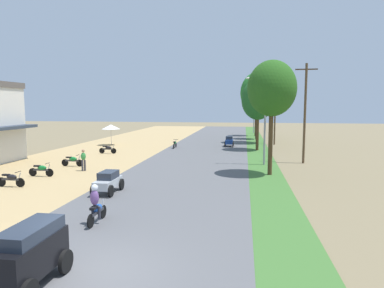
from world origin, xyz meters
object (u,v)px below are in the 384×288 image
Objects in this scene: pedestrian_on_shoulder at (83,159)px; motorbike_ahead_second at (175,144)px; parked_motorbike_second at (41,169)px; median_tree_second at (258,100)px; motorbike_foreground_rider at (96,205)px; car_van_black at (30,253)px; utility_pole_far at (275,103)px; median_tree_nearest at (272,89)px; streetlamp_mid at (254,107)px; vendor_umbrella at (111,127)px; median_tree_third at (258,93)px; car_hatchback_blue at (229,141)px; parked_motorbike_nearest at (11,179)px; parked_motorbike_fourth at (108,149)px; median_tree_fifth at (256,87)px; parked_motorbike_third at (72,160)px; streetlamp_near at (265,113)px; median_tree_fourth at (257,102)px; car_sedan_silver at (108,181)px; utility_pole_near at (305,112)px.

motorbike_ahead_second is (4.00, 14.49, -0.39)m from pedestrian_on_shoulder.
median_tree_second is at bearing 47.28° from parked_motorbike_second.
car_van_black is at bearing -85.75° from motorbike_foreground_rider.
utility_pole_far is 37.48m from car_van_black.
streetlamp_mid is (-0.17, 36.63, -1.46)m from median_tree_nearest.
median_tree_third is at bearing 15.68° from vendor_umbrella.
car_hatchback_blue is at bearing 81.24° from motorbike_foreground_rider.
motorbike_foreground_rider is (7.77, -5.36, 0.30)m from parked_motorbike_nearest.
car_hatchback_blue is 1.11× the size of motorbike_foreground_rider.
parked_motorbike_fourth is 0.90× the size of car_hatchback_blue.
parked_motorbike_second is at bearing -109.46° from motorbike_ahead_second.
median_tree_second is 17.88m from median_tree_fifth.
parked_motorbike_nearest is 1.00× the size of parked_motorbike_third.
streetlamp_near is at bearing -74.46° from car_hatchback_blue.
median_tree_nearest reaches higher than median_tree_second.
car_van_black is at bearing -114.32° from median_tree_nearest.
motorbike_foreground_rider is (-7.62, -48.06, -3.72)m from streetlamp_mid.
utility_pole_far is (17.30, 18.62, 4.61)m from parked_motorbike_third.
streetlamp_near is 15.73m from utility_pole_far.
car_sedan_silver is (-9.15, -32.44, -4.66)m from median_tree_fourth.
vendor_umbrella is 0.25× the size of utility_pole_far.
parked_motorbike_nearest is 0.18× the size of utility_pole_far.
pedestrian_on_shoulder is (4.30, -16.23, -1.34)m from vendor_umbrella.
streetlamp_near is at bearing -154.28° from utility_pole_near.
motorbike_ahead_second is (5.82, 5.37, 0.02)m from parked_motorbike_fourth.
pedestrian_on_shoulder is 0.21× the size of streetlamp_mid.
parked_motorbike_nearest is 5.77m from pedestrian_on_shoulder.
median_tree_fifth reaches higher than parked_motorbike_third.
pedestrian_on_shoulder is 25.70m from median_tree_third.
median_tree_fourth is at bearing 89.80° from streetlamp_near.
median_tree_nearest is 0.80× the size of utility_pole_far.
motorbike_foreground_rider is (10.09, -27.00, -1.45)m from vendor_umbrella.
median_tree_second is 8.57m from utility_pole_near.
motorbike_ahead_second is at bearing 65.78° from parked_motorbike_third.
utility_pole_near is (18.61, -2.75, 3.82)m from parked_motorbike_fourth.
parked_motorbike_third is 2.47m from pedestrian_on_shoulder.
utility_pole_far is 13.71m from motorbike_ahead_second.
streetlamp_mid reaches higher than motorbike_foreground_rider.
car_hatchback_blue reaches higher than parked_motorbike_second.
parked_motorbike_third is 0.18× the size of utility_pole_far.
utility_pole_near is at bearing -32.43° from motorbike_ahead_second.
median_tree_nearest is (15.34, -1.03, 5.48)m from parked_motorbike_third.
median_tree_fourth is at bearing -90.61° from median_tree_fifth.
median_tree_fifth is (0.36, 17.74, 2.24)m from median_tree_second.
parked_motorbike_third is at bearing 87.42° from parked_motorbike_second.
parked_motorbike_fourth is at bearing -131.39° from median_tree_fourth.
car_van_black is (-7.32, -42.24, -4.38)m from median_tree_fourth.
median_tree_nearest is at bearing 55.73° from motorbike_foreground_rider.
utility_pole_near is at bearing 60.70° from median_tree_nearest.
pedestrian_on_shoulder is 0.22× the size of streetlamp_near.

